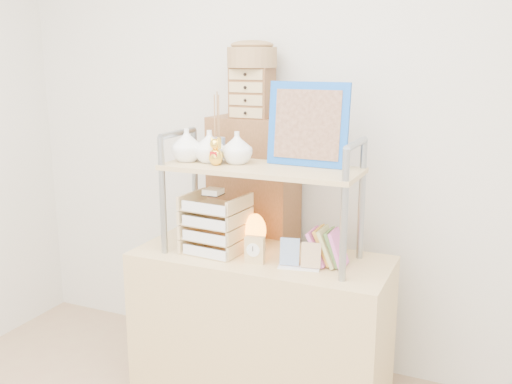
# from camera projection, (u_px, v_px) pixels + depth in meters

# --- Properties ---
(room_shell) EXTENTS (3.42, 3.41, 2.61)m
(room_shell) POSITION_uv_depth(u_px,v_px,m) (156.00, 42.00, 1.73)
(room_shell) COLOR silver
(room_shell) RESTS_ON ground
(desk) EXTENTS (1.20, 0.50, 0.75)m
(desk) POSITION_uv_depth(u_px,v_px,m) (261.00, 329.00, 2.75)
(desk) COLOR tan
(desk) RESTS_ON ground
(cabinet) EXTENTS (0.46, 0.27, 1.35)m
(cabinet) POSITION_uv_depth(u_px,v_px,m) (254.00, 242.00, 3.08)
(cabinet) COLOR brown
(cabinet) RESTS_ON ground
(hutch) EXTENTS (0.90, 0.34, 0.80)m
(hutch) POSITION_uv_depth(u_px,v_px,m) (249.00, 161.00, 2.60)
(hutch) COLOR gray
(hutch) RESTS_ON desk
(letter_tray) EXTENTS (0.27, 0.26, 0.31)m
(letter_tray) POSITION_uv_depth(u_px,v_px,m) (214.00, 227.00, 2.68)
(letter_tray) COLOR #DAB583
(letter_tray) RESTS_ON desk
(salt_lamp) EXTENTS (0.12, 0.11, 0.18)m
(salt_lamp) POSITION_uv_depth(u_px,v_px,m) (255.00, 232.00, 2.71)
(salt_lamp) COLOR brown
(salt_lamp) RESTS_ON desk
(desk_clock) EXTENTS (0.09, 0.05, 0.12)m
(desk_clock) POSITION_uv_depth(u_px,v_px,m) (255.00, 250.00, 2.54)
(desk_clock) COLOR tan
(desk_clock) RESTS_ON desk
(postcard_stand) EXTENTS (0.19, 0.08, 0.13)m
(postcard_stand) POSITION_uv_depth(u_px,v_px,m) (299.00, 260.00, 2.48)
(postcard_stand) COLOR white
(postcard_stand) RESTS_ON desk
(drawer_chest) EXTENTS (0.20, 0.16, 0.25)m
(drawer_chest) POSITION_uv_depth(u_px,v_px,m) (252.00, 93.00, 2.88)
(drawer_chest) COLOR brown
(drawer_chest) RESTS_ON cabinet
(woven_basket) EXTENTS (0.25, 0.25, 0.10)m
(woven_basket) POSITION_uv_depth(u_px,v_px,m) (252.00, 57.00, 2.84)
(woven_basket) COLOR olive
(woven_basket) RESTS_ON drawer_chest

